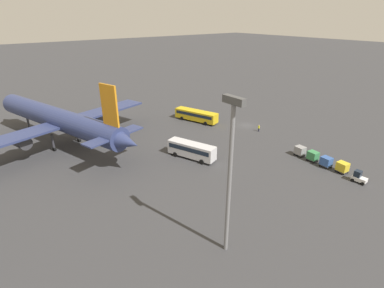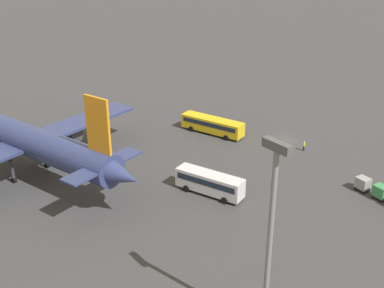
% 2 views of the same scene
% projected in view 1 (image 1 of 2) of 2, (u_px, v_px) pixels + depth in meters
% --- Properties ---
extents(ground_plane, '(600.00, 600.00, 0.00)m').
position_uv_depth(ground_plane, '(246.00, 125.00, 79.72)').
color(ground_plane, '#38383A').
extents(airplane, '(48.55, 42.25, 16.10)m').
position_uv_depth(airplane, '(59.00, 120.00, 65.49)').
color(airplane, navy).
rests_on(airplane, ground).
extents(shuttle_bus_near, '(12.68, 6.54, 3.01)m').
position_uv_depth(shuttle_bus_near, '(196.00, 115.00, 82.06)').
color(shuttle_bus_near, gold).
rests_on(shuttle_bus_near, ground).
extents(shuttle_bus_far, '(10.57, 5.92, 3.26)m').
position_uv_depth(shuttle_bus_far, '(192.00, 149.00, 60.99)').
color(shuttle_bus_far, silver).
rests_on(shuttle_bus_far, ground).
extents(baggage_tug, '(2.50, 1.80, 2.10)m').
position_uv_depth(baggage_tug, '(359.00, 177.00, 52.61)').
color(baggage_tug, white).
rests_on(baggage_tug, ground).
extents(worker_person, '(0.38, 0.38, 1.74)m').
position_uv_depth(worker_person, '(259.00, 128.00, 75.30)').
color(worker_person, '#1E1E2D').
rests_on(worker_person, ground).
extents(cargo_cart_yellow, '(2.13, 1.84, 2.06)m').
position_uv_depth(cargo_cart_yellow, '(342.00, 167.00, 55.62)').
color(cargo_cart_yellow, '#38383D').
rests_on(cargo_cart_yellow, ground).
extents(cargo_cart_blue, '(2.13, 1.84, 2.06)m').
position_uv_depth(cargo_cart_blue, '(326.00, 161.00, 57.64)').
color(cargo_cart_blue, '#38383D').
rests_on(cargo_cart_blue, ground).
extents(cargo_cart_green, '(2.13, 1.84, 2.06)m').
position_uv_depth(cargo_cart_green, '(313.00, 156.00, 59.99)').
color(cargo_cart_green, '#38383D').
rests_on(cargo_cart_green, ground).
extents(cargo_cart_grey, '(2.13, 1.84, 2.06)m').
position_uv_depth(cargo_cart_grey, '(300.00, 150.00, 62.24)').
color(cargo_cart_grey, '#38383D').
rests_on(cargo_cart_grey, ground).
extents(light_pole, '(2.80, 0.70, 19.72)m').
position_uv_depth(light_pole, '(230.00, 165.00, 33.17)').
color(light_pole, slate).
rests_on(light_pole, ground).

